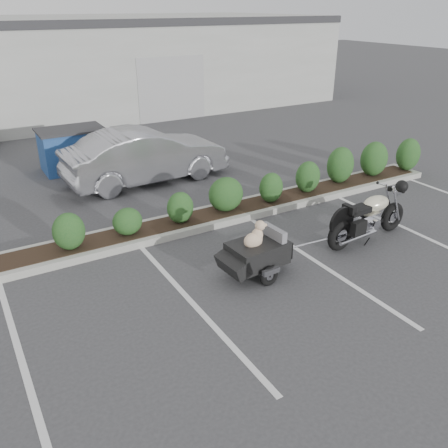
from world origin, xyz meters
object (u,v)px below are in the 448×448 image
pet_trailer (257,252)px  dumpster (73,149)px  motorcycle (369,217)px  sedan (146,156)px

pet_trailer → dumpster: bearing=95.4°
motorcycle → dumpster: size_ratio=1.21×
pet_trailer → sedan: (0.20, 5.74, 0.28)m
motorcycle → dumpster: motorcycle is taller
pet_trailer → dumpster: size_ratio=0.97×
motorcycle → sedan: 6.32m
motorcycle → sedan: (-2.59, 5.76, 0.22)m
motorcycle → dumpster: 8.83m
pet_trailer → sedan: sedan is taller
motorcycle → sedan: size_ratio=0.51×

